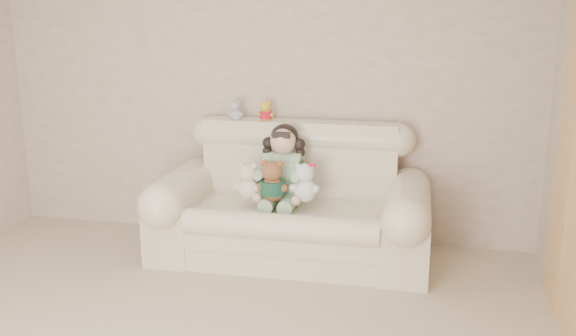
{
  "coord_description": "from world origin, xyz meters",
  "views": [
    {
      "loc": [
        1.29,
        -2.53,
        1.88
      ],
      "look_at": [
        0.35,
        1.9,
        0.75
      ],
      "focal_mm": 39.35,
      "sensor_mm": 36.0,
      "label": 1
    }
  ],
  "objects_px": {
    "sofa": "(291,195)",
    "seated_child": "(283,164)",
    "white_cat": "(305,178)",
    "brown_teddy": "(272,177)",
    "cream_teddy": "(248,178)"
  },
  "relations": [
    {
      "from": "seated_child",
      "to": "cream_teddy",
      "type": "bearing_deg",
      "value": -130.49
    },
    {
      "from": "seated_child",
      "to": "white_cat",
      "type": "height_order",
      "value": "seated_child"
    },
    {
      "from": "sofa",
      "to": "cream_teddy",
      "type": "bearing_deg",
      "value": -155.58
    },
    {
      "from": "seated_child",
      "to": "white_cat",
      "type": "bearing_deg",
      "value": -36.32
    },
    {
      "from": "sofa",
      "to": "seated_child",
      "type": "distance_m",
      "value": 0.25
    },
    {
      "from": "seated_child",
      "to": "brown_teddy",
      "type": "height_order",
      "value": "seated_child"
    },
    {
      "from": "white_cat",
      "to": "sofa",
      "type": "bearing_deg",
      "value": 158.07
    },
    {
      "from": "brown_teddy",
      "to": "cream_teddy",
      "type": "height_order",
      "value": "brown_teddy"
    },
    {
      "from": "white_cat",
      "to": "cream_teddy",
      "type": "bearing_deg",
      "value": -158.66
    },
    {
      "from": "seated_child",
      "to": "cream_teddy",
      "type": "distance_m",
      "value": 0.32
    },
    {
      "from": "sofa",
      "to": "seated_child",
      "type": "bearing_deg",
      "value": 132.76
    },
    {
      "from": "sofa",
      "to": "brown_teddy",
      "type": "distance_m",
      "value": 0.25
    },
    {
      "from": "cream_teddy",
      "to": "brown_teddy",
      "type": "bearing_deg",
      "value": 7.87
    },
    {
      "from": "white_cat",
      "to": "seated_child",
      "type": "bearing_deg",
      "value": 154.53
    },
    {
      "from": "white_cat",
      "to": "cream_teddy",
      "type": "relative_size",
      "value": 1.07
    }
  ]
}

